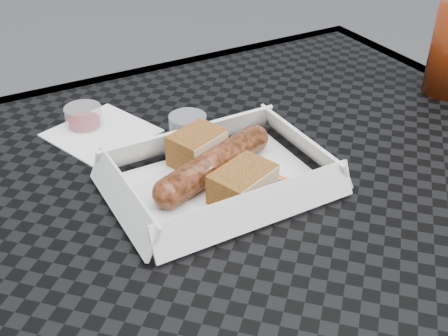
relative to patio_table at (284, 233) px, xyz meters
name	(u,v)px	position (x,y,z in m)	size (l,w,h in m)	color
patio_table	(284,233)	(0.00, 0.00, 0.00)	(0.80, 0.80, 0.74)	black
food_tray	(220,184)	(-0.07, 0.04, 0.08)	(0.22, 0.15, 0.00)	white
bratwurst	(214,164)	(-0.07, 0.05, 0.10)	(0.18, 0.09, 0.04)	brown
bread_near	(197,147)	(-0.07, 0.09, 0.10)	(0.06, 0.05, 0.04)	#946025
bread_far	(243,184)	(-0.06, 0.00, 0.10)	(0.07, 0.05, 0.04)	#946025
veg_garnish	(273,185)	(-0.02, 0.00, 0.08)	(0.03, 0.03, 0.00)	#FF490B
napkin	(101,133)	(-0.15, 0.22, 0.08)	(0.12, 0.12, 0.00)	white
condiment_cup_sauce	(84,117)	(-0.17, 0.25, 0.09)	(0.05, 0.05, 0.03)	maroon
condiment_cup_empty	(188,126)	(-0.05, 0.16, 0.09)	(0.05, 0.05, 0.03)	silver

